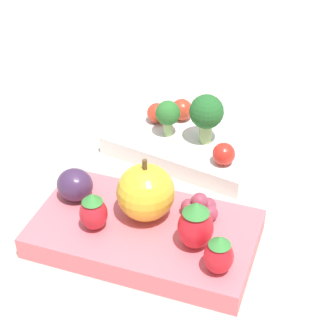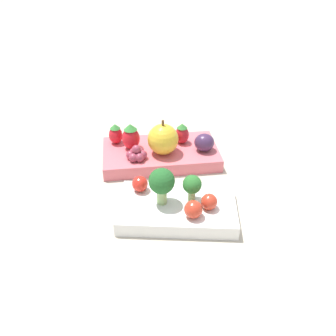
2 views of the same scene
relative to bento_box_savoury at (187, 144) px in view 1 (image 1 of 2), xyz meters
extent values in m
plane|color=#BCB29E|center=(0.01, -0.08, -0.01)|extent=(4.00, 4.00, 0.00)
cube|color=white|center=(0.00, 0.00, 0.00)|extent=(0.19, 0.12, 0.02)
cube|color=#DB6670|center=(0.02, -0.16, 0.00)|extent=(0.23, 0.14, 0.02)
cylinder|color=#93B770|center=(0.02, 0.00, 0.02)|extent=(0.02, 0.02, 0.02)
sphere|color=#236028|center=(0.02, 0.00, 0.05)|extent=(0.04, 0.04, 0.04)
cylinder|color=#93B770|center=(-0.02, -0.01, 0.02)|extent=(0.01, 0.01, 0.02)
sphere|color=#2D702D|center=(-0.02, -0.01, 0.04)|extent=(0.03, 0.03, 0.03)
sphere|color=red|center=(-0.05, 0.01, 0.02)|extent=(0.03, 0.03, 0.03)
sphere|color=red|center=(0.06, -0.03, 0.02)|extent=(0.03, 0.03, 0.03)
sphere|color=red|center=(-0.02, 0.03, 0.03)|extent=(0.03, 0.03, 0.03)
sphere|color=gold|center=(0.02, -0.15, 0.04)|extent=(0.06, 0.06, 0.06)
cylinder|color=brown|center=(0.02, -0.15, 0.07)|extent=(0.00, 0.00, 0.01)
ellipsoid|color=red|center=(0.11, -0.19, 0.03)|extent=(0.03, 0.03, 0.03)
cone|color=#388438|center=(0.11, -0.19, 0.05)|extent=(0.02, 0.02, 0.01)
ellipsoid|color=red|center=(0.08, -0.17, 0.03)|extent=(0.03, 0.03, 0.04)
cone|color=#388438|center=(0.08, -0.17, 0.06)|extent=(0.03, 0.03, 0.01)
ellipsoid|color=red|center=(-0.02, -0.19, 0.03)|extent=(0.03, 0.03, 0.03)
cone|color=#388438|center=(-0.02, -0.19, 0.05)|extent=(0.02, 0.02, 0.01)
ellipsoid|color=#42284C|center=(-0.06, -0.16, 0.03)|extent=(0.04, 0.03, 0.03)
sphere|color=#93384C|center=(0.08, -0.13, 0.02)|extent=(0.02, 0.02, 0.02)
sphere|color=#93384C|center=(0.07, -0.12, 0.02)|extent=(0.02, 0.02, 0.02)
sphere|color=#93384C|center=(0.06, -0.12, 0.02)|extent=(0.02, 0.02, 0.02)
sphere|color=#93384C|center=(0.06, -0.13, 0.02)|extent=(0.02, 0.02, 0.02)
sphere|color=#93384C|center=(0.06, -0.14, 0.02)|extent=(0.02, 0.02, 0.02)
sphere|color=#93384C|center=(0.07, -0.14, 0.02)|extent=(0.02, 0.02, 0.02)
sphere|color=#93384C|center=(0.07, -0.13, 0.03)|extent=(0.02, 0.02, 0.02)
camera|label=1|loc=(0.21, -0.52, 0.39)|focal=60.00mm
camera|label=2|loc=(0.03, 0.45, 0.38)|focal=40.00mm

